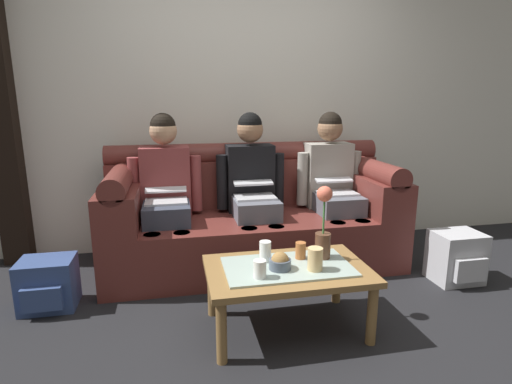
{
  "coord_description": "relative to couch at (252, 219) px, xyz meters",
  "views": [
    {
      "loc": [
        -0.62,
        -1.95,
        1.33
      ],
      "look_at": [
        -0.03,
        0.87,
        0.66
      ],
      "focal_mm": 28.51,
      "sensor_mm": 36.0,
      "label": 1
    }
  ],
  "objects": [
    {
      "name": "person_left",
      "position": [
        -0.68,
        -0.0,
        0.29
      ],
      "size": [
        0.56,
        0.67,
        1.22
      ],
      "color": "#383D4C",
      "rests_on": "ground_plane"
    },
    {
      "name": "cup_near_left",
      "position": [
        0.11,
        -0.95,
        0.08
      ],
      "size": [
        0.06,
        0.06,
        0.1
      ],
      "primitive_type": "cylinder",
      "color": "#B26633",
      "rests_on": "coffee_table"
    },
    {
      "name": "person_right",
      "position": [
        0.68,
        -0.0,
        0.29
      ],
      "size": [
        0.56,
        0.67,
        1.22
      ],
      "color": "#595B66",
      "rests_on": "ground_plane"
    },
    {
      "name": "coffee_table",
      "position": [
        0.0,
        -1.04,
        -0.03
      ],
      "size": [
        0.93,
        0.59,
        0.4
      ],
      "color": "olive",
      "rests_on": "ground_plane"
    },
    {
      "name": "back_wall_patterned",
      "position": [
        0.0,
        0.53,
        1.08
      ],
      "size": [
        6.0,
        0.12,
        2.9
      ],
      "primitive_type": "cube",
      "color": "silver",
      "rests_on": "ground_plane"
    },
    {
      "name": "backpack_left",
      "position": [
        -1.44,
        -0.49,
        -0.21
      ],
      "size": [
        0.33,
        0.31,
        0.33
      ],
      "color": "#33477A",
      "rests_on": "ground_plane"
    },
    {
      "name": "backpack_right",
      "position": [
        1.4,
        -0.67,
        -0.18
      ],
      "size": [
        0.34,
        0.32,
        0.37
      ],
      "color": "#B7B7BC",
      "rests_on": "ground_plane"
    },
    {
      "name": "person_middle",
      "position": [
        0.0,
        -0.0,
        0.29
      ],
      "size": [
        0.56,
        0.67,
        1.22
      ],
      "color": "#595B66",
      "rests_on": "ground_plane"
    },
    {
      "name": "cup_far_left",
      "position": [
        0.13,
        -1.12,
        0.09
      ],
      "size": [
        0.08,
        0.08,
        0.13
      ],
      "primitive_type": "cylinder",
      "color": "#DBB77A",
      "rests_on": "coffee_table"
    },
    {
      "name": "snack_bowl",
      "position": [
        -0.05,
        -1.07,
        0.07
      ],
      "size": [
        0.12,
        0.12,
        0.1
      ],
      "color": "#4C5666",
      "rests_on": "coffee_table"
    },
    {
      "name": "ground_plane",
      "position": [
        0.0,
        -1.17,
        -0.37
      ],
      "size": [
        14.0,
        14.0,
        0.0
      ],
      "primitive_type": "plane",
      "color": "black"
    },
    {
      "name": "flower_vase",
      "position": [
        0.24,
        -0.96,
        0.22
      ],
      "size": [
        0.09,
        0.09,
        0.44
      ],
      "color": "brown",
      "rests_on": "coffee_table"
    },
    {
      "name": "couch",
      "position": [
        0.0,
        0.0,
        0.0
      ],
      "size": [
        2.3,
        0.88,
        0.96
      ],
      "color": "maroon",
      "rests_on": "ground_plane"
    },
    {
      "name": "cup_near_right",
      "position": [
        -0.19,
        -1.16,
        0.08
      ],
      "size": [
        0.07,
        0.07,
        0.1
      ],
      "primitive_type": "cylinder",
      "color": "white",
      "rests_on": "coffee_table"
    },
    {
      "name": "cup_far_center",
      "position": [
        -0.11,
        -0.94,
        0.09
      ],
      "size": [
        0.07,
        0.07,
        0.12
      ],
      "primitive_type": "cylinder",
      "color": "white",
      "rests_on": "coffee_table"
    }
  ]
}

